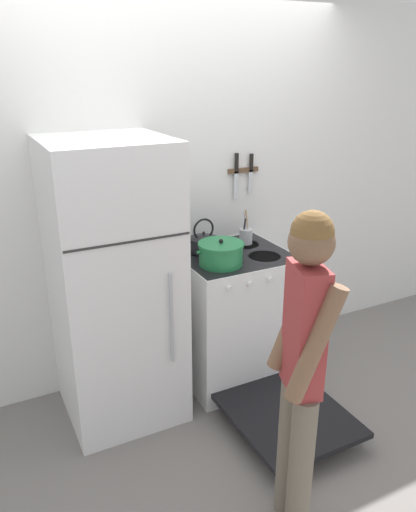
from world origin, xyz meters
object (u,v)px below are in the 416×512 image
Objects in this scene: stove_range at (234,318)px; utensil_jar at (246,235)px; person at (302,363)px; refrigerator at (115,285)px; tea_kettle at (204,242)px; dutch_oven_pot at (221,254)px.

stove_range is 0.58m from utensil_jar.
person reaches higher than stove_range.
utensil_jar is at bearing 8.69° from refrigerator.
refrigerator reaches higher than tea_kettle.
utensil_jar reaches higher than stove_range.
stove_range is 5.86× the size of utensil_jar.
person is at bearing -106.73° from stove_range.
refrigerator is 1.10× the size of person.
utensil_jar is 1.49m from person.
person is (-0.36, -1.20, 0.44)m from stove_range.
person is (-0.21, -1.37, -0.09)m from tea_kettle.
utensil_jar is at bearing -5.22° from person.
tea_kettle is (0.01, 0.27, -0.01)m from dutch_oven_pot.
person is (-0.54, -1.38, -0.08)m from utensil_jar.
stove_range is at bearing 30.01° from dutch_oven_pot.
person reaches higher than dutch_oven_pot.
tea_kettle is at bearing 131.26° from stove_range.
refrigerator is at bearing 36.72° from person.
dutch_oven_pot is 0.44m from utensil_jar.
tea_kettle reaches higher than stove_range.
dutch_oven_pot is 0.21× the size of person.
dutch_oven_pot is at bearing -92.79° from tea_kettle.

